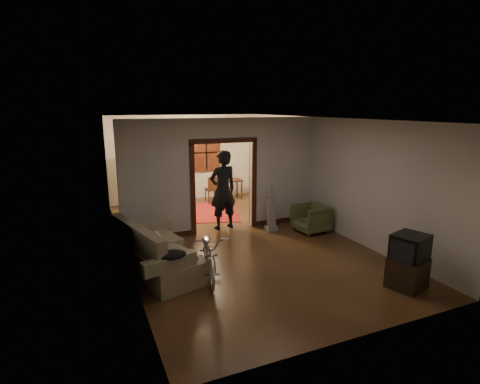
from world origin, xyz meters
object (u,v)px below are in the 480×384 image
sofa (158,248)px  armchair (311,218)px  bicycle (209,254)px  locker (148,180)px  person (223,190)px  desk (228,190)px

sofa → armchair: (3.95, 0.84, -0.13)m
bicycle → locker: size_ratio=0.99×
armchair → locker: size_ratio=0.45×
person → desk: person is taller
sofa → desk: size_ratio=2.34×
desk → sofa: bearing=-115.8°
person → bicycle: bearing=54.9°
locker → desk: bearing=-6.3°
locker → bicycle: bearing=-89.8°
sofa → bicycle: 0.99m
bicycle → armchair: size_ratio=2.20×
sofa → desk: bearing=40.6°
desk → armchair: bearing=-71.1°
armchair → person: person is taller
desk → person: bearing=-105.0°
sofa → armchair: sofa is taller
bicycle → person: 2.85m
person → desk: bearing=-123.1°
sofa → person: person is taller
armchair → locker: locker is taller
locker → armchair: bearing=-52.7°
sofa → locker: 5.01m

